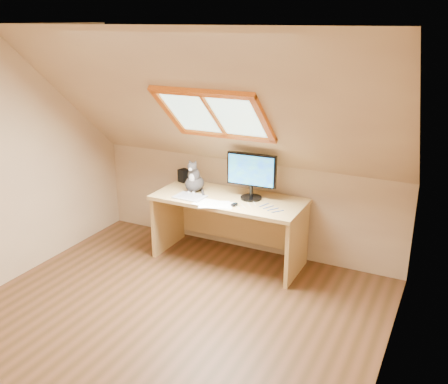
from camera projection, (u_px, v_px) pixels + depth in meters
The scene contains 10 objects.
ground at pixel (158, 328), 4.16m from camera, with size 3.50×3.50×0.00m, color brown.
room_shell at pixel (143, 166), 3.61m from camera, with size 3.52×3.52×2.41m.
desk at pixel (232, 215), 5.23m from camera, with size 1.55×0.68×0.71m.
monitor at pixel (251, 173), 4.97m from camera, with size 0.51×0.22×0.47m.
cat at pixel (194, 180), 5.24m from camera, with size 0.22×0.25×0.36m.
desk_speaker at pixel (184, 176), 5.57m from camera, with size 0.10×0.10×0.14m, color black.
graphics_tablet at pixel (190, 197), 5.10m from camera, with size 0.31×0.22×0.01m, color #B2B2B7.
mouse at pixel (234, 204), 4.87m from camera, with size 0.05×0.09×0.03m, color black.
papers at pixel (213, 205), 4.89m from camera, with size 0.35×0.30×0.01m.
cables at pixel (261, 207), 4.83m from camera, with size 0.51×0.26×0.01m.
Camera 1 is at (2.07, -2.94, 2.44)m, focal length 40.00 mm.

